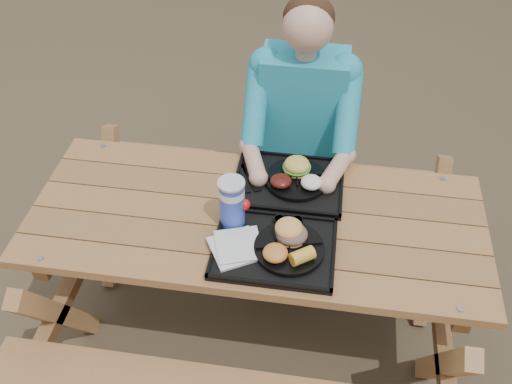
# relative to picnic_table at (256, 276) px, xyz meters

# --- Properties ---
(ground) EXTENTS (60.00, 60.00, 0.00)m
(ground) POSITION_rel_picnic_table_xyz_m (0.00, 0.00, -0.38)
(ground) COLOR #999999
(ground) RESTS_ON ground
(picnic_table) EXTENTS (1.80, 1.49, 0.75)m
(picnic_table) POSITION_rel_picnic_table_xyz_m (0.00, 0.00, 0.00)
(picnic_table) COLOR #999999
(picnic_table) RESTS_ON ground
(tray_near) EXTENTS (0.45, 0.35, 0.02)m
(tray_near) POSITION_rel_picnic_table_xyz_m (0.09, -0.17, 0.39)
(tray_near) COLOR black
(tray_near) RESTS_ON picnic_table
(tray_far) EXTENTS (0.45, 0.35, 0.02)m
(tray_far) POSITION_rel_picnic_table_xyz_m (0.11, 0.20, 0.39)
(tray_far) COLOR black
(tray_far) RESTS_ON picnic_table
(plate_near) EXTENTS (0.26, 0.26, 0.02)m
(plate_near) POSITION_rel_picnic_table_xyz_m (0.15, -0.18, 0.41)
(plate_near) COLOR black
(plate_near) RESTS_ON tray_near
(plate_far) EXTENTS (0.26, 0.26, 0.02)m
(plate_far) POSITION_rel_picnic_table_xyz_m (0.14, 0.21, 0.41)
(plate_far) COLOR black
(plate_far) RESTS_ON tray_far
(napkin_stack) EXTENTS (0.23, 0.23, 0.02)m
(napkin_stack) POSITION_rel_picnic_table_xyz_m (-0.05, -0.20, 0.40)
(napkin_stack) COLOR silver
(napkin_stack) RESTS_ON tray_near
(soda_cup) EXTENTS (0.10, 0.10, 0.19)m
(soda_cup) POSITION_rel_picnic_table_xyz_m (-0.08, -0.06, 0.49)
(soda_cup) COLOR #1832BA
(soda_cup) RESTS_ON tray_near
(condiment_bbq) EXTENTS (0.05, 0.05, 0.03)m
(condiment_bbq) POSITION_rel_picnic_table_xyz_m (0.10, -0.05, 0.41)
(condiment_bbq) COLOR black
(condiment_bbq) RESTS_ON tray_near
(condiment_mustard) EXTENTS (0.05, 0.05, 0.03)m
(condiment_mustard) POSITION_rel_picnic_table_xyz_m (0.17, -0.04, 0.41)
(condiment_mustard) COLOR yellow
(condiment_mustard) RESTS_ON tray_near
(sandwich) EXTENTS (0.11, 0.11, 0.11)m
(sandwich) POSITION_rel_picnic_table_xyz_m (0.15, -0.13, 0.47)
(sandwich) COLOR #EEA354
(sandwich) RESTS_ON plate_near
(mac_cheese) EXTENTS (0.09, 0.09, 0.05)m
(mac_cheese) POSITION_rel_picnic_table_xyz_m (0.10, -0.23, 0.44)
(mac_cheese) COLOR orange
(mac_cheese) RESTS_ON plate_near
(corn_cob) EXTENTS (0.12, 0.12, 0.05)m
(corn_cob) POSITION_rel_picnic_table_xyz_m (0.20, -0.24, 0.44)
(corn_cob) COLOR gold
(corn_cob) RESTS_ON plate_near
(cutlery_far) EXTENTS (0.11, 0.17, 0.01)m
(cutlery_far) POSITION_rel_picnic_table_xyz_m (-0.05, 0.20, 0.40)
(cutlery_far) COLOR black
(cutlery_far) RESTS_ON tray_far
(burger) EXTENTS (0.11, 0.11, 0.10)m
(burger) POSITION_rel_picnic_table_xyz_m (0.13, 0.25, 0.46)
(burger) COLOR gold
(burger) RESTS_ON plate_far
(baked_beans) EXTENTS (0.09, 0.09, 0.04)m
(baked_beans) POSITION_rel_picnic_table_xyz_m (0.08, 0.15, 0.43)
(baked_beans) COLOR #4B140F
(baked_beans) RESTS_ON plate_far
(potato_salad) EXTENTS (0.09, 0.09, 0.05)m
(potato_salad) POSITION_rel_picnic_table_xyz_m (0.20, 0.16, 0.44)
(potato_salad) COLOR white
(potato_salad) RESTS_ON plate_far
(diner) EXTENTS (0.48, 0.84, 1.28)m
(diner) POSITION_rel_picnic_table_xyz_m (0.12, 0.60, 0.27)
(diner) COLOR #1B98BE
(diner) RESTS_ON ground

